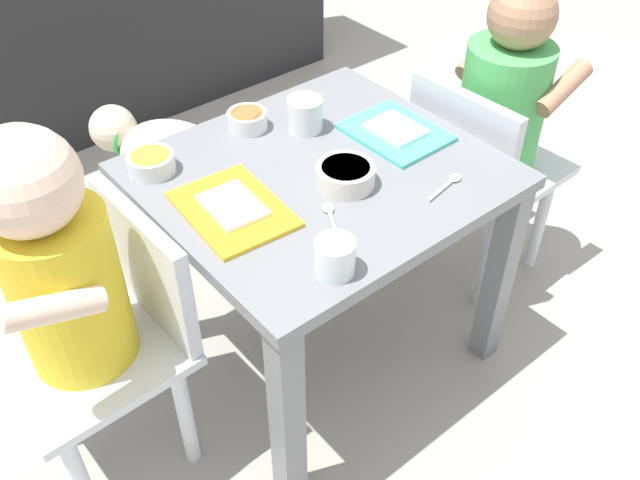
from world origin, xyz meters
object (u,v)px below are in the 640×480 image
at_px(seated_child_right, 499,109).
at_px(cereal_bowl_right_side, 151,162).
at_px(food_tray_right, 394,130).
at_px(water_cup_right, 335,259).
at_px(food_tray_left, 231,207).
at_px(spoon_by_left_tray, 448,184).
at_px(spoon_by_right_tray, 331,217).
at_px(seated_child_left, 70,279).
at_px(dining_table, 320,207).
at_px(water_cup_left, 305,116).
at_px(veggie_bowl_far, 247,120).
at_px(dog, 169,158).
at_px(veggie_bowl_near, 346,175).

bearing_deg(seated_child_right, cereal_bowl_right_side, 162.25).
xyz_separation_m(food_tray_right, water_cup_right, (-0.34, -0.22, 0.02)).
height_order(food_tray_left, spoon_by_left_tray, food_tray_left).
relative_size(spoon_by_left_tray, spoon_by_right_tray, 1.07).
xyz_separation_m(seated_child_left, cereal_bowl_right_side, (0.23, 0.15, 0.03)).
bearing_deg(spoon_by_right_tray, dining_table, 58.11).
height_order(water_cup_left, spoon_by_left_tray, water_cup_left).
height_order(dining_table, veggie_bowl_far, veggie_bowl_far).
distance_m(food_tray_left, water_cup_left, 0.28).
bearing_deg(spoon_by_left_tray, food_tray_right, 75.83).
bearing_deg(dining_table, food_tray_right, 1.41).
bearing_deg(food_tray_left, water_cup_left, 25.51).
height_order(dining_table, dog, dining_table).
distance_m(dog, veggie_bowl_far, 0.45).
bearing_deg(dining_table, seated_child_right, -4.31).
bearing_deg(water_cup_left, dining_table, -117.66).
distance_m(dog, spoon_by_right_tray, 0.72).
distance_m(food_tray_left, cereal_bowl_right_side, 0.19).
xyz_separation_m(water_cup_left, veggie_bowl_far, (-0.08, 0.07, -0.01)).
xyz_separation_m(water_cup_left, spoon_by_right_tray, (-0.14, -0.24, -0.02)).
relative_size(seated_child_left, water_cup_left, 10.56).
distance_m(seated_child_right, cereal_bowl_right_side, 0.72).
relative_size(dining_table, veggie_bowl_near, 5.80).
distance_m(seated_child_right, food_tray_left, 0.64).
distance_m(seated_child_left, water_cup_left, 0.53).
xyz_separation_m(water_cup_right, veggie_bowl_far, (0.13, 0.41, -0.01)).
distance_m(dog, food_tray_right, 0.65).
distance_m(dining_table, veggie_bowl_near, 0.12).
xyz_separation_m(cereal_bowl_right_side, spoon_by_left_tray, (0.37, -0.36, -0.02)).
height_order(seated_child_right, spoon_by_left_tray, seated_child_right).
bearing_deg(veggie_bowl_near, spoon_by_left_tray, -40.72).
bearing_deg(food_tray_right, water_cup_right, -146.69).
distance_m(seated_child_left, food_tray_right, 0.64).
bearing_deg(cereal_bowl_right_side, spoon_by_right_tray, -62.52).
xyz_separation_m(water_cup_left, spoon_by_left_tray, (0.07, -0.30, -0.02)).
bearing_deg(veggie_bowl_near, spoon_by_right_tray, -144.55).
xyz_separation_m(cereal_bowl_right_side, spoon_by_right_tray, (0.16, -0.30, -0.02)).
relative_size(seated_child_right, water_cup_right, 11.43).
bearing_deg(spoon_by_left_tray, cereal_bowl_right_side, 135.69).
height_order(food_tray_left, water_cup_left, water_cup_left).
distance_m(dining_table, food_tray_left, 0.21).
xyz_separation_m(dog, water_cup_left, (0.09, -0.43, 0.28)).
relative_size(food_tray_right, veggie_bowl_far, 2.45).
relative_size(seated_child_right, food_tray_left, 3.30).
bearing_deg(seated_child_right, spoon_by_left_tray, -155.91).
xyz_separation_m(seated_child_right, water_cup_right, (-0.61, -0.18, 0.06)).
bearing_deg(food_tray_left, food_tray_right, 0.00).
height_order(water_cup_left, veggie_bowl_far, water_cup_left).
bearing_deg(water_cup_right, veggie_bowl_near, 44.73).
relative_size(seated_child_right, dog, 1.78).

